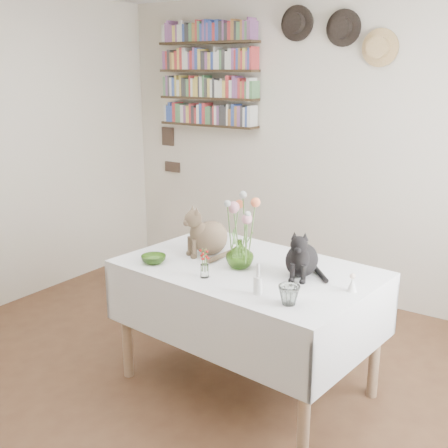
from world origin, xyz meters
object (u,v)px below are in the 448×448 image
Objects in this scene: dining_table at (247,297)px; bookshelf_unit at (208,75)px; black_cat at (302,251)px; flower_vase at (240,254)px; tabby_cat at (211,229)px.

dining_table is 2.48m from bookshelf_unit.
black_cat reaches higher than flower_vase.
black_cat is 2.51m from bookshelf_unit.
bookshelf_unit is at bearing 155.52° from tabby_cat.
tabby_cat is (-0.32, 0.08, 0.35)m from dining_table.
bookshelf_unit is at bearing 122.02° from black_cat.
tabby_cat reaches higher than dining_table.
flower_vase is at bearing 176.98° from black_cat.
tabby_cat is at bearing -53.75° from bookshelf_unit.
flower_vase is 2.36m from bookshelf_unit.
tabby_cat is 0.32m from flower_vase.
dining_table is 0.28m from flower_vase.
tabby_cat is at bearing 166.57° from dining_table.
flower_vase is at bearing 7.64° from tabby_cat.
dining_table is 0.47m from black_cat.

